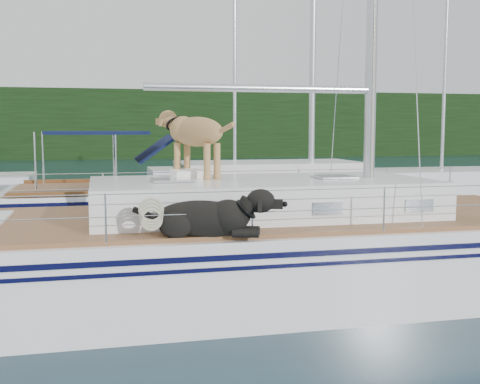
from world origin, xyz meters
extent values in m
plane|color=black|center=(0.00, 0.00, 0.00)|extent=(120.00, 120.00, 0.00)
cube|color=black|center=(0.00, 45.00, 3.00)|extent=(90.00, 3.00, 6.00)
cube|color=#595147|center=(0.00, 46.20, 0.60)|extent=(92.00, 1.00, 1.20)
cube|color=white|center=(0.00, 0.00, 0.50)|extent=(12.00, 3.80, 1.40)
cube|color=brown|center=(0.00, 0.00, 1.23)|extent=(11.52, 3.50, 0.06)
cube|color=white|center=(0.80, 0.00, 1.54)|extent=(5.20, 2.50, 0.55)
cylinder|color=silver|center=(0.80, 0.00, 3.21)|extent=(3.60, 0.12, 0.12)
cylinder|color=silver|center=(0.00, -1.75, 1.82)|extent=(10.56, 0.01, 0.01)
cylinder|color=silver|center=(0.00, 1.75, 1.82)|extent=(10.56, 0.01, 0.01)
cube|color=#1D30BA|center=(-0.52, 1.26, 1.29)|extent=(0.76, 0.54, 0.06)
cube|color=white|center=(-0.27, 0.66, 1.87)|extent=(0.53, 0.46, 0.12)
torus|color=beige|center=(-1.06, -1.75, 1.62)|extent=(0.39, 0.12, 0.39)
cube|color=white|center=(1.53, 6.36, 0.45)|extent=(11.00, 3.50, 1.30)
cube|color=brown|center=(1.53, 6.36, 1.10)|extent=(10.56, 3.29, 0.06)
cube|color=white|center=(2.73, 6.36, 1.45)|extent=(4.80, 2.30, 0.55)
cube|color=#0E163C|center=(-1.67, 6.36, 2.50)|extent=(2.40, 2.30, 0.08)
cube|color=white|center=(4.00, 16.00, 0.40)|extent=(7.20, 3.00, 1.10)
cylinder|color=silver|center=(4.00, 16.00, 6.00)|extent=(0.14, 0.14, 11.00)
cube|color=white|center=(12.00, 13.00, 0.40)|extent=(6.40, 3.00, 1.10)
cylinder|color=silver|center=(12.00, 13.00, 6.00)|extent=(0.14, 0.14, 11.00)
camera|label=1|loc=(-1.67, -8.98, 2.59)|focal=45.00mm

